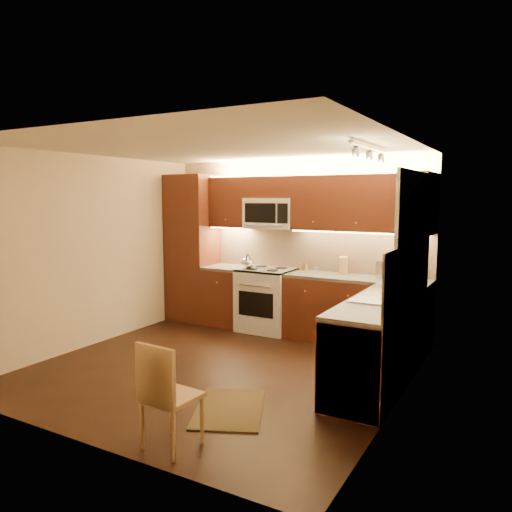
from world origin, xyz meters
The scene contains 37 objects.
floor centered at (0.00, 0.00, 0.00)m, with size 4.00×4.00×0.01m, color black.
ceiling centered at (0.00, 0.00, 2.50)m, with size 4.00×4.00×0.01m, color beige.
wall_back centered at (0.00, 2.00, 1.25)m, with size 4.00×0.01×2.50m, color beige.
wall_front centered at (0.00, -2.00, 1.25)m, with size 4.00×0.01×2.50m, color beige.
wall_left centered at (-2.00, 0.00, 1.25)m, with size 0.01×4.00×2.50m, color beige.
wall_right centered at (2.00, 0.00, 1.25)m, with size 0.01×4.00×2.50m, color beige.
pantry centered at (-1.65, 1.70, 1.15)m, with size 0.70×0.60×2.30m, color #481C0F.
base_cab_back_left centered at (-0.99, 1.70, 0.43)m, with size 0.62×0.60×0.86m, color #481C0F.
counter_back_left centered at (-0.99, 1.70, 0.88)m, with size 0.62×0.60×0.04m, color #383533.
base_cab_back_right centered at (1.04, 1.70, 0.43)m, with size 1.92×0.60×0.86m, color #481C0F.
counter_back_right centered at (1.04, 1.70, 0.88)m, with size 1.92×0.60×0.04m, color #383533.
base_cab_right centered at (1.70, 0.40, 0.43)m, with size 0.60×2.00×0.86m, color #481C0F.
counter_right centered at (1.70, 0.40, 0.88)m, with size 0.60×2.00×0.04m, color #383533.
dishwasher centered at (1.70, -0.30, 0.43)m, with size 0.58×0.60×0.84m, color silver.
backsplash_back centered at (0.35, 1.99, 1.20)m, with size 3.30×0.02×0.60m, color tan.
backsplash_right centered at (1.99, 0.40, 1.20)m, with size 0.02×2.00×0.60m, color tan.
upper_cab_back_left centered at (-0.99, 1.82, 1.88)m, with size 0.62×0.35×0.75m, color #481C0F.
upper_cab_back_right centered at (1.04, 1.82, 1.88)m, with size 1.92×0.35×0.75m, color #481C0F.
upper_cab_bridge centered at (-0.30, 1.82, 2.09)m, with size 0.76×0.35×0.31m, color #481C0F.
upper_cab_right_corner centered at (1.82, 1.40, 1.88)m, with size 0.35×0.50×0.75m, color #481C0F.
stove centered at (-0.30, 1.68, 0.46)m, with size 0.76×0.65×0.92m, color silver, non-canonical shape.
microwave centered at (-0.30, 1.81, 1.72)m, with size 0.76×0.38×0.44m, color silver, non-canonical shape.
window_frame centered at (1.99, 0.55, 1.60)m, with size 0.03×1.44×1.24m, color silver.
window_blinds centered at (1.97, 0.55, 1.60)m, with size 0.02×1.36×1.16m, color silver.
sink centered at (1.70, 0.55, 0.98)m, with size 0.52×0.86×0.15m, color silver, non-canonical shape.
faucet centered at (1.88, 0.55, 1.05)m, with size 0.20×0.04×0.30m, color silver, non-canonical shape.
track_light_bar centered at (1.55, 0.40, 2.46)m, with size 0.04×1.20×0.03m, color silver.
kettle centered at (-0.54, 1.53, 1.03)m, with size 0.19×0.19×0.22m, color silver, non-canonical shape.
toaster_oven centered at (1.49, 1.86, 1.02)m, with size 0.38×0.29×0.23m, color silver.
knife_block centered at (0.79, 1.89, 1.02)m, with size 0.11×0.17×0.23m, color #B0794F.
spice_jar_a centered at (0.42, 1.82, 0.94)m, with size 0.04×0.04×0.09m, color silver.
spice_jar_b centered at (0.14, 1.88, 0.94)m, with size 0.04×0.04×0.09m, color brown.
spice_jar_c centered at (0.14, 1.91, 0.95)m, with size 0.04×0.04×0.10m, color silver.
spice_jar_d centered at (0.21, 1.94, 0.95)m, with size 0.05×0.05×0.10m, color olive.
soap_bottle centered at (1.92, 1.34, 0.98)m, with size 0.08×0.08×0.17m, color silver.
rug centered at (0.68, -0.90, 0.01)m, with size 0.61×0.91×0.01m, color black.
dining_chair centered at (0.65, -1.70, 0.43)m, with size 0.38×0.38×0.86m, color #B0794F, non-canonical shape.
Camera 1 is at (3.01, -4.58, 1.96)m, focal length 34.43 mm.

